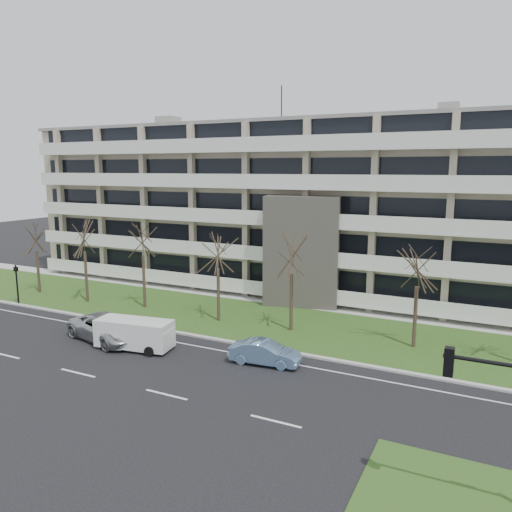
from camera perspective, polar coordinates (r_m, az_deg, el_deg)
The scene contains 17 objects.
ground at distance 26.29m, azimuth -10.21°, elevation -15.33°, with size 160.00×160.00×0.00m, color black.
grass_verge at distance 36.76m, azimuth 2.04°, elevation -7.65°, with size 90.00×10.00×0.06m, color #234918.
curb at distance 32.50m, azimuth -1.66°, elevation -10.00°, with size 90.00×0.35×0.12m, color #B2B2AD.
sidewalk at distance 41.62m, azimuth 5.19°, elevation -5.55°, with size 90.00×2.00×0.08m, color #B2B2AD.
grass_median at distance 20.27m, azimuth 22.76°, elevation -24.24°, with size 7.00×5.00×0.06m, color #234918.
lane_edge_line at distance 31.29m, azimuth -2.98°, elevation -10.93°, with size 90.00×0.12×0.01m, color white.
apartment_building at distance 46.66m, azimuth 8.39°, elevation 5.53°, with size 60.50×15.10×18.75m.
silver_pickup at distance 34.42m, azimuth -16.59°, elevation -7.89°, with size 2.80×6.07×1.69m, color #B3B6BA.
blue_sedan at distance 29.31m, azimuth 1.01°, elevation -10.99°, with size 1.43×4.11×1.35m, color #80AADE.
white_van at distance 32.35m, azimuth -13.63°, elevation -8.40°, with size 5.03×2.54×1.87m.
pedestrian_signal at distance 45.52m, azimuth -25.68°, elevation -2.44°, with size 0.33×0.27×3.36m.
tree_0 at distance 48.70m, azimuth -23.90°, elevation 2.32°, with size 3.46×3.46×6.92m.
tree_1 at distance 43.64m, azimuth -19.12°, elevation 2.66°, with size 3.86×3.86×7.73m.
tree_2 at distance 40.50m, azimuth -12.88°, elevation 2.42°, with size 3.86×3.86×7.72m.
tree_3 at distance 36.11m, azimuth -4.40°, elevation 0.96°, with size 3.55×3.55×7.10m.
tree_4 at distance 33.87m, azimuth 4.13°, elevation 0.51°, with size 3.60×3.60×7.21m.
tree_5 at distance 32.15m, azimuth 18.05°, elevation -0.69°, with size 3.53×3.53×7.06m.
Camera 1 is at (14.43, -18.91, 11.19)m, focal length 35.00 mm.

